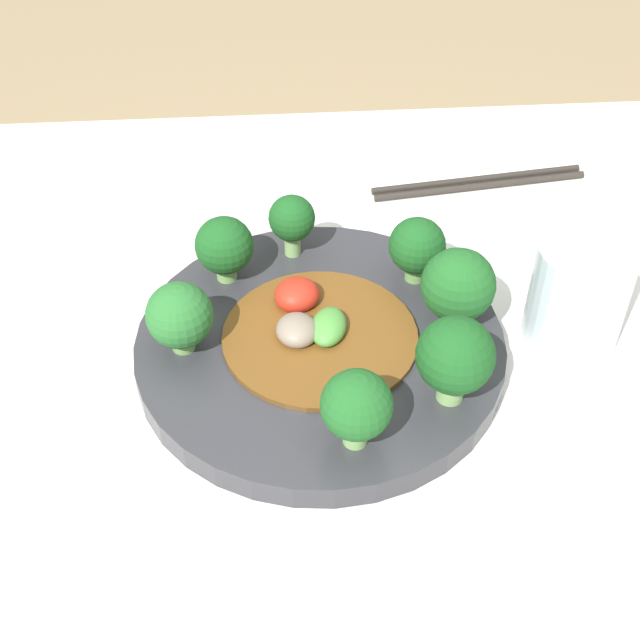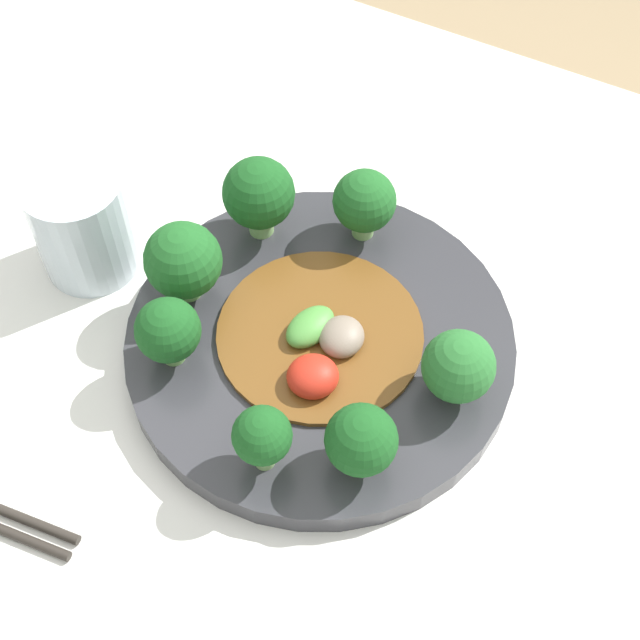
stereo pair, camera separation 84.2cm
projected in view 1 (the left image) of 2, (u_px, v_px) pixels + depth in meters
name	position (u px, v px, depth m)	size (l,w,h in m)	color
table	(359.00, 599.00, 0.96)	(1.12, 0.79, 0.73)	silver
plate	(320.00, 348.00, 0.71)	(0.29, 0.29, 0.02)	#333338
broccoli_northwest	(224.00, 246.00, 0.73)	(0.05, 0.05, 0.06)	#7AAD5B
broccoli_north	(292.00, 220.00, 0.76)	(0.04, 0.04, 0.06)	#89B76B
broccoli_southeast	(455.00, 357.00, 0.63)	(0.06, 0.06, 0.07)	#89B76B
broccoli_west	(180.00, 316.00, 0.67)	(0.05, 0.05, 0.06)	#70A356
broccoli_south	(356.00, 406.00, 0.60)	(0.05, 0.05, 0.06)	#89B76B
broccoli_northeast	(417.00, 247.00, 0.73)	(0.05, 0.05, 0.06)	#70A356
broccoli_east	(458.00, 286.00, 0.69)	(0.06, 0.06, 0.07)	#70A356
stirfry_center	(314.00, 327.00, 0.70)	(0.15, 0.15, 0.02)	brown
drinking_glass	(578.00, 294.00, 0.70)	(0.08, 0.08, 0.09)	silver
chopsticks	(479.00, 183.00, 0.89)	(0.22, 0.05, 0.01)	#2D2823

